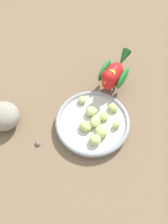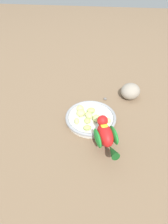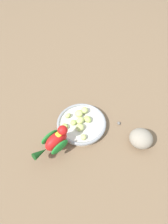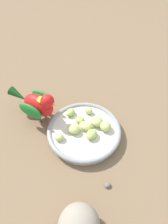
# 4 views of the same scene
# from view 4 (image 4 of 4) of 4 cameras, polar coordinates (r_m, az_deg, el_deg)

# --- Properties ---
(ground_plane) EXTENTS (4.00, 4.00, 0.00)m
(ground_plane) POSITION_cam_4_polar(r_m,az_deg,el_deg) (0.65, -2.12, -5.80)
(ground_plane) COLOR #7A6047
(feeding_bowl) EXTENTS (0.22, 0.22, 0.03)m
(feeding_bowl) POSITION_cam_4_polar(r_m,az_deg,el_deg) (0.64, 0.01, -5.19)
(feeding_bowl) COLOR beige
(feeding_bowl) RESTS_ON ground_plane
(apple_piece_0) EXTENTS (0.04, 0.04, 0.02)m
(apple_piece_0) POSITION_cam_4_polar(r_m,az_deg,el_deg) (0.62, -2.72, -4.46)
(apple_piece_0) COLOR #C6D17A
(apple_piece_0) RESTS_ON feeding_bowl
(apple_piece_1) EXTENTS (0.03, 0.03, 0.02)m
(apple_piece_1) POSITION_cam_4_polar(r_m,az_deg,el_deg) (0.67, 1.19, 0.39)
(apple_piece_1) COLOR #C6D17A
(apple_piece_1) RESTS_ON feeding_bowl
(apple_piece_2) EXTENTS (0.04, 0.03, 0.02)m
(apple_piece_2) POSITION_cam_4_polar(r_m,az_deg,el_deg) (0.67, -3.62, -0.12)
(apple_piece_2) COLOR #B2CC66
(apple_piece_2) RESTS_ON feeding_bowl
(apple_piece_3) EXTENTS (0.04, 0.04, 0.02)m
(apple_piece_3) POSITION_cam_4_polar(r_m,az_deg,el_deg) (0.65, -1.13, -2.02)
(apple_piece_3) COLOR #B2CC66
(apple_piece_3) RESTS_ON feeding_bowl
(apple_piece_4) EXTENTS (0.05, 0.05, 0.03)m
(apple_piece_4) POSITION_cam_4_polar(r_m,az_deg,el_deg) (0.63, 5.67, -3.76)
(apple_piece_4) COLOR #C6D17A
(apple_piece_4) RESTS_ON feeding_bowl
(apple_piece_5) EXTENTS (0.04, 0.04, 0.02)m
(apple_piece_5) POSITION_cam_4_polar(r_m,az_deg,el_deg) (0.61, 1.96, -5.89)
(apple_piece_5) COLOR #B2CC66
(apple_piece_5) RESTS_ON feeding_bowl
(apple_piece_6) EXTENTS (0.05, 0.05, 0.03)m
(apple_piece_6) POSITION_cam_4_polar(r_m,az_deg,el_deg) (0.64, 3.34, -2.45)
(apple_piece_6) COLOR #C6D17A
(apple_piece_6) RESTS_ON feeding_bowl
(apple_piece_7) EXTENTS (0.03, 0.03, 0.02)m
(apple_piece_7) POSITION_cam_4_polar(r_m,az_deg,el_deg) (0.61, -6.55, -6.58)
(apple_piece_7) COLOR #C6D17A
(apple_piece_7) RESTS_ON feeding_bowl
(apple_piece_8) EXTENTS (0.05, 0.05, 0.02)m
(apple_piece_8) POSITION_cam_4_polar(r_m,az_deg,el_deg) (0.63, 0.42, -3.70)
(apple_piece_8) COLOR #C6D17A
(apple_piece_8) RESTS_ON feeding_bowl
(parrot) EXTENTS (0.10, 0.17, 0.12)m
(parrot) POSITION_cam_4_polar(r_m,az_deg,el_deg) (0.65, -12.14, 2.17)
(parrot) COLOR #59544C
(parrot) RESTS_ON ground_plane
(pebble_0) EXTENTS (0.02, 0.02, 0.01)m
(pebble_0) POSITION_cam_4_polar(r_m,az_deg,el_deg) (0.58, 6.18, -18.53)
(pebble_0) COLOR slate
(pebble_0) RESTS_ON ground_plane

